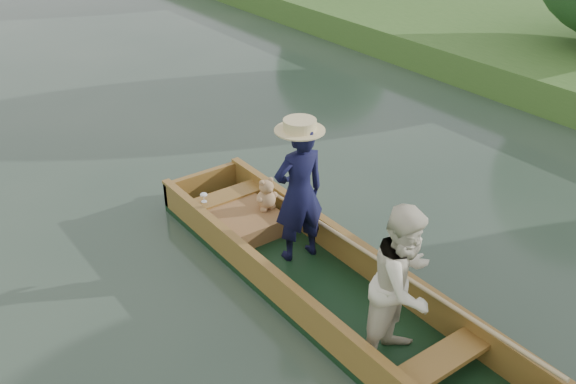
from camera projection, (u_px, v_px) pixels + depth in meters
ground at (322, 293)px, 6.73m from camera, size 120.00×120.00×0.00m
punt at (332, 257)px, 6.38m from camera, size 1.12×5.00×1.70m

